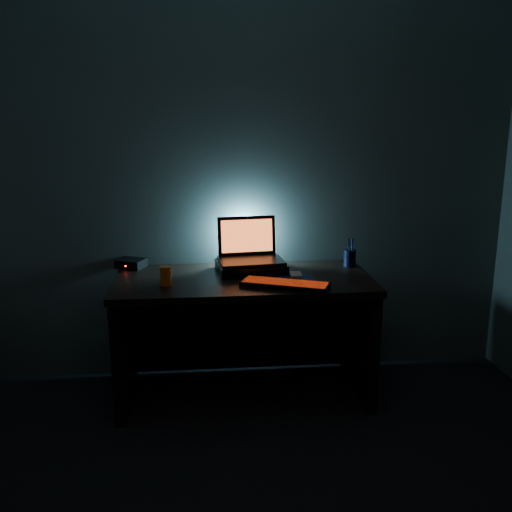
{
  "coord_description": "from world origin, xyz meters",
  "views": [
    {
      "loc": [
        -0.24,
        -1.58,
        1.67
      ],
      "look_at": [
        0.07,
        1.57,
        0.89
      ],
      "focal_mm": 40.0,
      "sensor_mm": 36.0,
      "label": 1
    }
  ],
  "objects_px": {
    "pen_cup": "(350,258)",
    "juice_glass": "(166,276)",
    "router": "(131,263)",
    "mouse": "(296,276)",
    "keyboard": "(285,284)",
    "laptop": "(249,251)"
  },
  "relations": [
    {
      "from": "keyboard",
      "to": "mouse",
      "type": "bearing_deg",
      "value": 81.61
    },
    {
      "from": "laptop",
      "to": "keyboard",
      "type": "xyz_separation_m",
      "value": [
        0.17,
        -0.38,
        -0.11
      ]
    },
    {
      "from": "pen_cup",
      "to": "mouse",
      "type": "bearing_deg",
      "value": -146.16
    },
    {
      "from": "juice_glass",
      "to": "mouse",
      "type": "bearing_deg",
      "value": 3.08
    },
    {
      "from": "mouse",
      "to": "juice_glass",
      "type": "xyz_separation_m",
      "value": [
        -0.74,
        -0.04,
        0.03
      ]
    },
    {
      "from": "mouse",
      "to": "pen_cup",
      "type": "height_order",
      "value": "pen_cup"
    },
    {
      "from": "mouse",
      "to": "pen_cup",
      "type": "xyz_separation_m",
      "value": [
        0.38,
        0.26,
        0.03
      ]
    },
    {
      "from": "keyboard",
      "to": "pen_cup",
      "type": "bearing_deg",
      "value": 62.71
    },
    {
      "from": "pen_cup",
      "to": "juice_glass",
      "type": "bearing_deg",
      "value": -165.19
    },
    {
      "from": "laptop",
      "to": "pen_cup",
      "type": "height_order",
      "value": "laptop"
    },
    {
      "from": "juice_glass",
      "to": "router",
      "type": "relative_size",
      "value": 0.52
    },
    {
      "from": "pen_cup",
      "to": "router",
      "type": "distance_m",
      "value": 1.36
    },
    {
      "from": "pen_cup",
      "to": "router",
      "type": "xyz_separation_m",
      "value": [
        -1.36,
        0.11,
        -0.03
      ]
    },
    {
      "from": "mouse",
      "to": "router",
      "type": "height_order",
      "value": "router"
    },
    {
      "from": "keyboard",
      "to": "mouse",
      "type": "xyz_separation_m",
      "value": [
        0.08,
        0.14,
        0.01
      ]
    },
    {
      "from": "mouse",
      "to": "juice_glass",
      "type": "distance_m",
      "value": 0.74
    },
    {
      "from": "mouse",
      "to": "router",
      "type": "xyz_separation_m",
      "value": [
        -0.98,
        0.36,
        0.01
      ]
    },
    {
      "from": "mouse",
      "to": "router",
      "type": "relative_size",
      "value": 0.53
    },
    {
      "from": "pen_cup",
      "to": "juice_glass",
      "type": "xyz_separation_m",
      "value": [
        -1.12,
        -0.3,
        -0.0
      ]
    },
    {
      "from": "pen_cup",
      "to": "juice_glass",
      "type": "distance_m",
      "value": 1.16
    },
    {
      "from": "laptop",
      "to": "keyboard",
      "type": "bearing_deg",
      "value": -72.51
    },
    {
      "from": "keyboard",
      "to": "router",
      "type": "height_order",
      "value": "router"
    }
  ]
}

